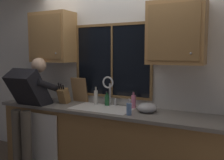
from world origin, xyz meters
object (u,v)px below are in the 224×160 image
at_px(knife_block, 64,96).
at_px(cutting_board, 79,90).
at_px(bottle_green_glass, 96,97).
at_px(mixing_bowl, 147,108).
at_px(soap_dispenser, 129,109).
at_px(bottle_amber_small, 107,100).
at_px(bottle_tall_clear, 133,101).
at_px(person_standing, 29,102).

height_order(knife_block, cutting_board, cutting_board).
relative_size(cutting_board, bottle_green_glass, 1.42).
xyz_separation_m(mixing_bowl, soap_dispenser, (-0.14, -0.23, 0.02)).
relative_size(mixing_bowl, bottle_amber_small, 1.25).
bearing_deg(knife_block, mixing_bowl, 1.58).
bearing_deg(bottle_tall_clear, bottle_amber_small, -177.73).
bearing_deg(bottle_amber_small, cutting_board, 174.30).
distance_m(bottle_green_glass, bottle_amber_small, 0.18).
distance_m(person_standing, bottle_green_glass, 0.92).
distance_m(mixing_bowl, bottle_tall_clear, 0.27).
height_order(knife_block, bottle_tall_clear, knife_block).
relative_size(mixing_bowl, bottle_green_glass, 0.94).
height_order(soap_dispenser, bottle_tall_clear, bottle_tall_clear).
xyz_separation_m(knife_block, cutting_board, (0.13, 0.20, 0.07)).
bearing_deg(bottle_green_glass, knife_block, -160.97).
distance_m(soap_dispenser, bottle_amber_small, 0.58).
bearing_deg(person_standing, bottle_green_glass, 31.78).
relative_size(knife_block, mixing_bowl, 1.33).
height_order(person_standing, knife_block, person_standing).
relative_size(knife_block, cutting_board, 0.89).
height_order(mixing_bowl, bottle_tall_clear, bottle_tall_clear).
distance_m(knife_block, mixing_bowl, 1.23).
height_order(person_standing, bottle_tall_clear, person_standing).
height_order(person_standing, bottle_amber_small, person_standing).
bearing_deg(bottle_tall_clear, knife_block, -170.57).
distance_m(mixing_bowl, soap_dispenser, 0.27).
bearing_deg(bottle_amber_small, knife_block, -166.25).
bearing_deg(bottle_tall_clear, soap_dispenser, -76.29).
bearing_deg(bottle_green_glass, soap_dispenser, -28.00).
relative_size(mixing_bowl, bottle_tall_clear, 1.08).
xyz_separation_m(cutting_board, soap_dispenser, (0.95, -0.39, -0.10)).
relative_size(soap_dispenser, bottle_amber_small, 1.00).
distance_m(cutting_board, bottle_amber_small, 0.49).
xyz_separation_m(soap_dispenser, bottle_green_glass, (-0.64, 0.34, 0.03)).
bearing_deg(person_standing, knife_block, 44.22).
bearing_deg(cutting_board, bottle_green_glass, -8.73).
bearing_deg(mixing_bowl, bottle_amber_small, 169.21).
xyz_separation_m(knife_block, bottle_tall_clear, (1.00, 0.17, -0.02)).
bearing_deg(cutting_board, knife_block, -123.68).
height_order(person_standing, soap_dispenser, person_standing).
xyz_separation_m(bottle_green_glass, bottle_amber_small, (0.18, -0.00, -0.03)).
distance_m(knife_block, bottle_tall_clear, 1.01).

